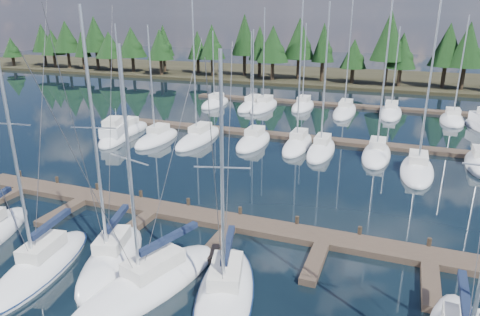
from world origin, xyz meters
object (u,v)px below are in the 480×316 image
at_px(front_sailboat_3, 148,284).
at_px(front_sailboat_1, 40,267).
at_px(front_sailboat_4, 225,294).
at_px(main_dock, 231,227).
at_px(motor_yacht_left, 115,135).
at_px(front_sailboat_2, 112,259).

bearing_deg(front_sailboat_3, front_sailboat_1, -172.99).
height_order(front_sailboat_3, front_sailboat_4, front_sailboat_3).
height_order(front_sailboat_1, front_sailboat_3, front_sailboat_1).
xyz_separation_m(main_dock, front_sailboat_3, (-1.57, -7.47, 0.07)).
distance_m(front_sailboat_3, motor_yacht_left, 29.36).
xyz_separation_m(main_dock, front_sailboat_4, (2.44, -6.81, 0.07)).
xyz_separation_m(front_sailboat_1, motor_yacht_left, (-12.37, 23.39, 0.16)).
height_order(front_sailboat_1, front_sailboat_4, front_sailboat_1).
bearing_deg(motor_yacht_left, front_sailboat_4, -43.98).
distance_m(main_dock, front_sailboat_3, 7.63).
bearing_deg(front_sailboat_1, motor_yacht_left, 117.87).
bearing_deg(main_dock, motor_yacht_left, 143.30).
height_order(front_sailboat_4, motor_yacht_left, front_sailboat_4).
height_order(front_sailboat_3, motor_yacht_left, front_sailboat_3).
xyz_separation_m(front_sailboat_4, motor_yacht_left, (-22.75, 21.95, 0.18)).
xyz_separation_m(front_sailboat_2, motor_yacht_left, (-15.56, 21.38, 0.15)).
height_order(front_sailboat_2, front_sailboat_4, front_sailboat_2).
bearing_deg(front_sailboat_3, main_dock, 78.10).
distance_m(front_sailboat_2, front_sailboat_4, 7.21).
relative_size(front_sailboat_3, front_sailboat_4, 1.01).
xyz_separation_m(front_sailboat_1, front_sailboat_4, (10.38, 1.44, -0.03)).
relative_size(main_dock, front_sailboat_2, 3.00).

